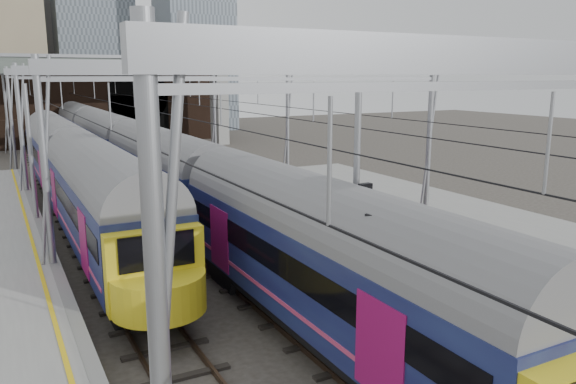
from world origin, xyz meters
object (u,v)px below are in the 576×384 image
signal_near_left (367,284)px  signal_near_centre (361,246)px  train_second (75,171)px  train_main (130,154)px

signal_near_left → signal_near_centre: bearing=41.1°
signal_near_left → signal_near_centre: signal_near_centre is taller
signal_near_left → signal_near_centre: size_ratio=0.96×
train_second → signal_near_left: bearing=-80.9°
train_main → signal_near_left: train_main is taller
train_main → signal_near_centre: size_ratio=13.52×
signal_near_centre → signal_near_left: bearing=-122.3°
train_second → signal_near_centre: size_ratio=6.91×
train_main → signal_near_left: bearing=-91.4°
train_main → signal_near_centre: bearing=-88.5°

